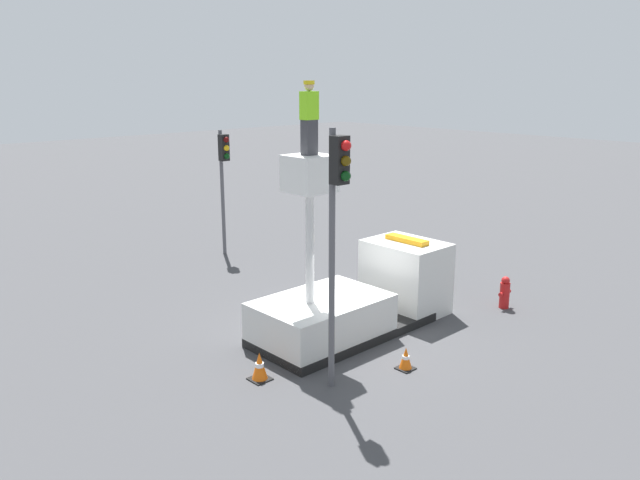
# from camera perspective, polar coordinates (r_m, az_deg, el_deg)

# --- Properties ---
(ground_plane) EXTENTS (120.00, 120.00, 0.00)m
(ground_plane) POSITION_cam_1_polar(r_m,az_deg,el_deg) (17.33, 2.20, -8.52)
(ground_plane) COLOR #424244
(bucket_truck) EXTENTS (6.05, 2.35, 5.00)m
(bucket_truck) POSITION_cam_1_polar(r_m,az_deg,el_deg) (17.36, 3.52, -5.26)
(bucket_truck) COLOR black
(bucket_truck) RESTS_ON ground
(worker) EXTENTS (0.40, 0.26, 1.75)m
(worker) POSITION_cam_1_polar(r_m,az_deg,el_deg) (15.09, -0.99, 11.09)
(worker) COLOR #38383D
(worker) RESTS_ON bucket_truck
(traffic_light_pole) EXTENTS (0.34, 0.57, 5.82)m
(traffic_light_pole) POSITION_cam_1_polar(r_m,az_deg,el_deg) (13.14, 1.53, 2.72)
(traffic_light_pole) COLOR #515156
(traffic_light_pole) RESTS_ON ground
(traffic_light_across) EXTENTS (0.34, 0.57, 4.88)m
(traffic_light_across) POSITION_cam_1_polar(r_m,az_deg,el_deg) (24.34, -8.81, 6.56)
(traffic_light_across) COLOR #515156
(traffic_light_across) RESTS_ON ground
(fire_hydrant) EXTENTS (0.54, 0.30, 0.99)m
(fire_hydrant) POSITION_cam_1_polar(r_m,az_deg,el_deg) (19.80, 16.53, -4.63)
(fire_hydrant) COLOR red
(fire_hydrant) RESTS_ON ground
(traffic_cone_rear) EXTENTS (0.46, 0.46, 0.68)m
(traffic_cone_rear) POSITION_cam_1_polar(r_m,az_deg,el_deg) (14.79, -5.55, -11.47)
(traffic_cone_rear) COLOR black
(traffic_cone_rear) RESTS_ON ground
(traffic_cone_curbside) EXTENTS (0.39, 0.39, 0.56)m
(traffic_cone_curbside) POSITION_cam_1_polar(r_m,az_deg,el_deg) (15.38, 7.84, -10.72)
(traffic_cone_curbside) COLOR black
(traffic_cone_curbside) RESTS_ON ground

